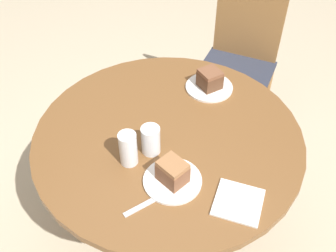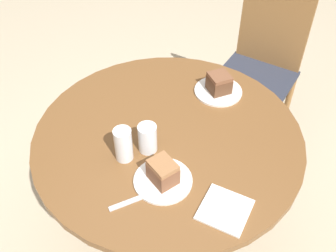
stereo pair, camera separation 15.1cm
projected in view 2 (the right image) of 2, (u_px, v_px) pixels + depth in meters
ground_plane at (168, 232)px, 2.05m from camera, size 8.00×8.00×0.00m
table at (168, 159)px, 1.65m from camera, size 1.06×1.06×0.73m
chair at (259, 68)px, 2.27m from camera, size 0.44×0.45×0.93m
plate_near at (163, 181)px, 1.37m from camera, size 0.21×0.21×0.01m
plate_far at (218, 91)px, 1.73m from camera, size 0.21×0.21×0.01m
cake_slice_near at (163, 172)px, 1.33m from camera, size 0.12×0.11×0.09m
cake_slice_far at (219, 83)px, 1.69m from camera, size 0.12×0.12×0.08m
glass_lemonade at (124, 146)px, 1.41m from camera, size 0.07×0.07×0.14m
glass_water at (148, 140)px, 1.45m from camera, size 0.07×0.07×0.11m
napkin_stack at (225, 210)px, 1.28m from camera, size 0.16×0.16×0.01m
fork at (133, 200)px, 1.31m from camera, size 0.12×0.15×0.00m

